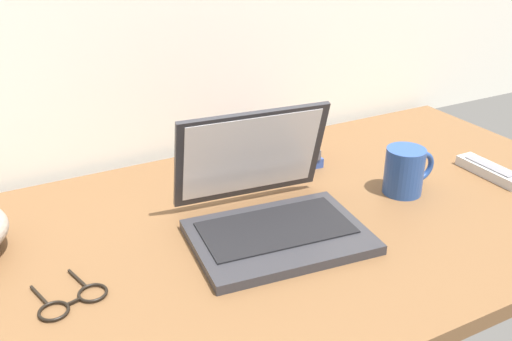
# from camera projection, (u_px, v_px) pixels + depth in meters

# --- Properties ---
(desk) EXTENTS (1.60, 0.76, 0.03)m
(desk) POSITION_uv_depth(u_px,v_px,m) (249.00, 237.00, 1.07)
(desk) COLOR brown
(desk) RESTS_ON ground
(laptop) EXTENTS (0.33, 0.31, 0.21)m
(laptop) POSITION_uv_depth(u_px,v_px,m) (269.00, 207.00, 1.05)
(laptop) COLOR #2D2D33
(laptop) RESTS_ON desk
(coffee_mug) EXTENTS (0.12, 0.08, 0.10)m
(coffee_mug) POSITION_uv_depth(u_px,v_px,m) (405.00, 170.00, 1.18)
(coffee_mug) COLOR #26478C
(coffee_mug) RESTS_ON desk
(remote_control_near) EXTENTS (0.05, 0.16, 0.02)m
(remote_control_near) POSITION_uv_depth(u_px,v_px,m) (490.00, 171.00, 1.27)
(remote_control_near) COLOR #B7B7B7
(remote_control_near) RESTS_ON desk
(eyeglasses) EXTENTS (0.12, 0.12, 0.01)m
(eyeglasses) POSITION_uv_depth(u_px,v_px,m) (72.00, 300.00, 0.87)
(eyeglasses) COLOR black
(eyeglasses) RESTS_ON desk
(book_stack) EXTENTS (0.20, 0.17, 0.06)m
(book_stack) POSITION_uv_depth(u_px,v_px,m) (275.00, 150.00, 1.33)
(book_stack) COLOR #334C99
(book_stack) RESTS_ON desk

